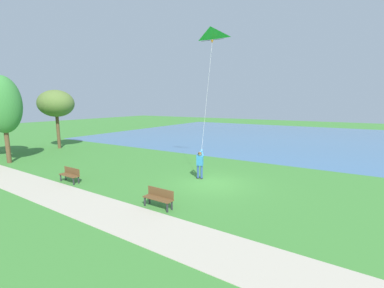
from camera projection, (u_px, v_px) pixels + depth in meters
ground_plane at (212, 184)px, 15.45m from camera, size 120.00×120.00×0.00m
lake_water at (265, 135)px, 38.44m from camera, size 36.00×44.00×0.01m
walkway_path at (108, 212)px, 11.39m from camera, size 3.28×32.05×0.02m
person_kite_flyer at (200, 162)px, 16.32m from camera, size 0.63×0.51×1.83m
flying_kite at (210, 35)px, 17.40m from camera, size 2.51×1.80×7.94m
park_bench_near_walkway at (159, 197)px, 11.87m from camera, size 0.48×1.51×0.88m
park_bench_far_walkway at (70, 174)px, 15.67m from camera, size 0.48×1.51×0.88m
tree_treeline_right at (56, 104)px, 26.68m from camera, size 3.43×3.77×6.07m
tree_behind_path at (3, 105)px, 20.07m from camera, size 2.66×2.30×6.86m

